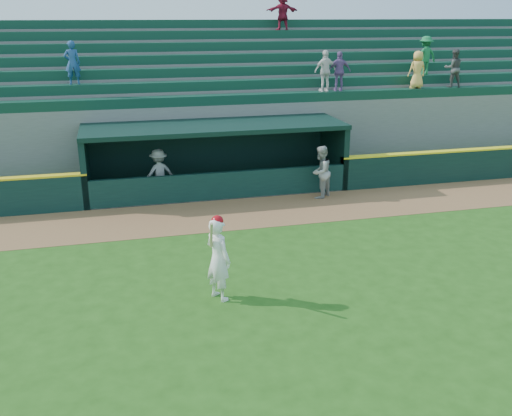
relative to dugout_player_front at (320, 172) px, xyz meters
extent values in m
plane|color=#214E13|center=(-3.42, -5.90, -0.93)|extent=(120.00, 120.00, 0.00)
cube|color=brown|center=(-3.42, -1.00, -0.93)|extent=(40.00, 3.00, 0.01)
imported|color=#A1A19B|center=(0.00, 0.00, 0.00)|extent=(1.15, 1.13, 1.87)
imported|color=#ADADA8|center=(-5.52, 1.51, -0.07)|extent=(1.25, 0.93, 1.73)
cube|color=slate|center=(-3.42, 1.80, -0.91)|extent=(9.00, 2.60, 0.04)
cube|color=black|center=(-8.02, 1.80, 0.22)|extent=(0.20, 2.60, 2.30)
cube|color=black|center=(1.18, 1.80, 0.22)|extent=(0.20, 2.60, 2.30)
cube|color=black|center=(-3.42, 3.10, 0.22)|extent=(9.40, 0.20, 2.30)
cube|color=black|center=(-3.42, 1.80, 1.45)|extent=(9.40, 2.80, 0.16)
cube|color=black|center=(-3.42, 0.58, -0.43)|extent=(9.00, 0.16, 1.00)
cube|color=brown|center=(-3.42, 2.60, -0.68)|extent=(8.40, 0.45, 0.10)
cube|color=slate|center=(-3.42, 3.63, 0.52)|extent=(34.00, 0.85, 2.91)
cube|color=#0F3828|center=(-3.42, 3.51, 2.16)|extent=(34.00, 0.60, 0.36)
cube|color=slate|center=(-3.42, 4.48, 0.75)|extent=(34.00, 0.85, 3.36)
cube|color=#0F3828|center=(-3.42, 4.36, 2.61)|extent=(34.00, 0.60, 0.36)
cube|color=slate|center=(-3.42, 5.33, 0.97)|extent=(34.00, 0.85, 3.81)
cube|color=#0F3828|center=(-3.42, 5.21, 3.06)|extent=(34.00, 0.60, 0.36)
cube|color=slate|center=(-3.42, 6.18, 1.20)|extent=(34.00, 0.85, 4.26)
cube|color=#0F3828|center=(-3.42, 6.06, 3.51)|extent=(34.00, 0.60, 0.36)
cube|color=slate|center=(-3.42, 7.03, 1.42)|extent=(34.00, 0.85, 4.71)
cube|color=#0F3828|center=(-3.42, 6.91, 3.96)|extent=(34.00, 0.60, 0.36)
cube|color=slate|center=(-3.42, 7.88, 1.65)|extent=(34.00, 0.85, 5.16)
cube|color=#0F3828|center=(-3.42, 7.76, 4.41)|extent=(34.00, 0.60, 0.36)
cube|color=slate|center=(-3.42, 8.73, 1.87)|extent=(34.00, 0.85, 5.61)
cube|color=#0F3828|center=(-3.42, 8.61, 4.86)|extent=(34.00, 0.60, 0.36)
cube|color=slate|center=(-3.42, 9.30, 1.87)|extent=(34.50, 0.30, 5.61)
imported|color=silver|center=(1.38, 3.53, 3.14)|extent=(0.99, 0.52, 1.61)
imported|color=maroon|center=(0.85, 7.78, 5.38)|extent=(1.47, 0.47, 1.58)
imported|color=navy|center=(-8.25, 4.38, 3.57)|extent=(0.62, 0.46, 1.58)
imported|color=#494949|center=(7.10, 3.53, 3.12)|extent=(0.87, 0.74, 1.56)
imported|color=#186D3A|center=(6.23, 4.38, 3.59)|extent=(1.08, 0.68, 1.61)
imported|color=#EAB252|center=(5.43, 3.53, 3.09)|extent=(0.75, 0.49, 1.52)
imported|color=#805796|center=(1.99, 3.53, 3.11)|extent=(0.94, 0.48, 1.55)
imported|color=white|center=(-4.89, -6.63, 0.04)|extent=(0.76, 0.85, 1.96)
sphere|color=#A60910|center=(-4.89, -6.63, 0.95)|extent=(0.27, 0.27, 0.27)
cylinder|color=#C9B781|center=(-5.07, -6.85, 0.72)|extent=(0.14, 0.53, 0.76)
camera|label=1|loc=(-6.93, -18.27, 5.28)|focal=40.00mm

